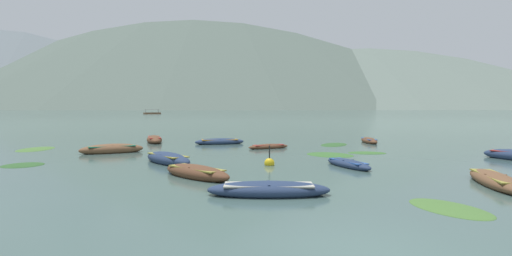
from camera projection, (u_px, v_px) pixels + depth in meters
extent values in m
plane|color=#425B56|center=(251.00, 109.00, 1505.50)|extent=(6000.00, 6000.00, 0.00)
cone|color=slate|center=(65.00, 38.00, 1366.77)|extent=(1253.76, 1253.76, 503.77)
cone|color=#56665B|center=(215.00, 38.00, 1629.79)|extent=(2068.63, 2068.63, 599.31)
cone|color=slate|center=(324.00, 55.00, 1601.06)|extent=(1863.81, 1863.81, 451.05)
cone|color=#56665B|center=(471.00, 82.00, 1312.73)|extent=(501.75, 501.75, 184.03)
ellipsoid|color=brown|center=(495.00, 181.00, 14.32)|extent=(2.01, 4.50, 0.58)
cube|color=olive|center=(496.00, 176.00, 14.32)|extent=(1.45, 3.24, 0.05)
cube|color=brown|center=(496.00, 175.00, 14.31)|extent=(0.75, 0.24, 0.04)
ellipsoid|color=navy|center=(269.00, 190.00, 12.70)|extent=(4.07, 1.31, 0.58)
cube|color=#B7B2A3|center=(269.00, 185.00, 12.69)|extent=(2.93, 0.94, 0.05)
cube|color=navy|center=(269.00, 183.00, 12.69)|extent=(0.10, 0.84, 0.04)
ellipsoid|color=navy|center=(348.00, 164.00, 18.87)|extent=(2.00, 3.51, 0.47)
cube|color=#28519E|center=(348.00, 161.00, 18.86)|extent=(1.44, 2.53, 0.05)
cube|color=navy|center=(348.00, 160.00, 18.86)|extent=(0.59, 0.28, 0.04)
ellipsoid|color=brown|center=(112.00, 149.00, 24.80)|extent=(4.08, 2.93, 0.73)
cube|color=#197A56|center=(112.00, 146.00, 24.79)|extent=(2.94, 2.11, 0.05)
cube|color=brown|center=(112.00, 145.00, 24.79)|extent=(0.47, 0.82, 0.04)
ellipsoid|color=navy|center=(168.00, 159.00, 20.15)|extent=(3.57, 4.04, 0.71)
cube|color=olive|center=(168.00, 155.00, 20.14)|extent=(2.57, 2.91, 0.05)
cube|color=navy|center=(168.00, 154.00, 20.14)|extent=(0.73, 0.60, 0.04)
ellipsoid|color=navy|center=(220.00, 142.00, 30.96)|extent=(4.12, 2.13, 0.57)
cube|color=orange|center=(220.00, 140.00, 30.95)|extent=(2.97, 1.53, 0.05)
cube|color=navy|center=(220.00, 139.00, 30.95)|extent=(0.28, 0.84, 0.04)
ellipsoid|color=brown|center=(369.00, 141.00, 32.20)|extent=(1.11, 3.64, 0.53)
cube|color=#28519E|center=(369.00, 139.00, 32.19)|extent=(0.80, 2.62, 0.05)
cube|color=brown|center=(369.00, 138.00, 32.19)|extent=(0.65, 0.11, 0.04)
ellipsoid|color=brown|center=(196.00, 173.00, 16.00)|extent=(3.59, 3.54, 0.65)
cube|color=olive|center=(196.00, 168.00, 15.99)|extent=(2.58, 2.55, 0.05)
cube|color=brown|center=(196.00, 167.00, 15.99)|extent=(0.60, 0.61, 0.04)
ellipsoid|color=brown|center=(154.00, 140.00, 32.50)|extent=(2.40, 4.29, 0.72)
cube|color=#B22D28|center=(154.00, 137.00, 32.49)|extent=(1.73, 3.09, 0.05)
cube|color=brown|center=(154.00, 137.00, 32.49)|extent=(0.82, 0.33, 0.04)
ellipsoid|color=brown|center=(268.00, 147.00, 27.53)|extent=(3.18, 2.08, 0.41)
cube|color=#B22D28|center=(268.00, 145.00, 27.52)|extent=(2.29, 1.50, 0.05)
cube|color=brown|center=(268.00, 144.00, 27.52)|extent=(0.32, 0.56, 0.04)
cube|color=brown|center=(152.00, 113.00, 197.35)|extent=(9.07, 6.23, 0.90)
cylinder|color=#4C4742|center=(146.00, 111.00, 194.89)|extent=(0.10, 0.10, 1.80)
cylinder|color=#4C4742|center=(145.00, 111.00, 197.22)|extent=(0.10, 0.10, 1.80)
cylinder|color=#4C4742|center=(159.00, 111.00, 197.37)|extent=(0.10, 0.10, 1.80)
cylinder|color=#4C4742|center=(158.00, 111.00, 199.70)|extent=(0.10, 0.10, 1.80)
cube|color=#9E998E|center=(152.00, 109.00, 197.25)|extent=(7.62, 5.23, 0.12)
sphere|color=yellow|center=(269.00, 163.00, 19.40)|extent=(0.52, 0.52, 0.52)
cylinder|color=black|center=(269.00, 154.00, 19.38)|extent=(0.06, 0.06, 0.89)
ellipsoid|color=#2D5628|center=(334.00, 145.00, 30.25)|extent=(3.26, 4.00, 0.14)
ellipsoid|color=#477033|center=(449.00, 209.00, 11.01)|extent=(2.43, 2.99, 0.14)
ellipsoid|color=#38662D|center=(330.00, 155.00, 23.71)|extent=(3.85, 3.89, 0.14)
ellipsoid|color=#2D5628|center=(23.00, 165.00, 19.38)|extent=(2.55, 2.59, 0.14)
ellipsoid|color=#477033|center=(36.00, 149.00, 26.94)|extent=(2.23, 3.66, 0.14)
ellipsoid|color=#38662D|center=(367.00, 153.00, 24.68)|extent=(2.55, 1.73, 0.14)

